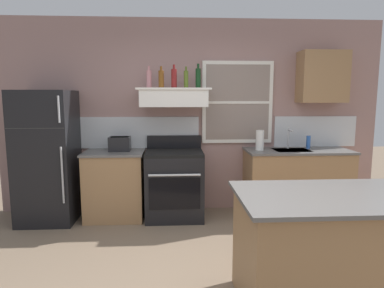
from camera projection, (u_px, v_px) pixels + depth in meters
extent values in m
cube|color=gray|center=(191.00, 117.00, 4.78)|extent=(5.40, 0.06, 2.70)
cube|color=silver|center=(110.00, 133.00, 4.71)|extent=(2.50, 0.02, 0.44)
cube|color=silver|center=(315.00, 131.00, 4.87)|extent=(1.20, 0.02, 0.44)
cube|color=white|center=(237.00, 102.00, 4.74)|extent=(1.00, 0.04, 1.15)
cube|color=gray|center=(238.00, 102.00, 4.73)|extent=(0.90, 0.01, 1.05)
cube|color=white|center=(238.00, 102.00, 4.72)|extent=(0.90, 0.02, 0.04)
cube|color=black|center=(47.00, 157.00, 4.36)|extent=(0.70, 0.68, 1.71)
cube|color=#333333|center=(35.00, 128.00, 3.97)|extent=(0.69, 0.00, 0.01)
cylinder|color=#A5A8AD|center=(62.00, 175.00, 4.03)|extent=(0.02, 0.02, 0.69)
cylinder|color=#A5A8AD|center=(59.00, 109.00, 3.92)|extent=(0.02, 0.02, 0.32)
cube|color=#9E754C|center=(115.00, 186.00, 4.53)|extent=(0.76, 0.60, 0.88)
cube|color=#605E5B|center=(114.00, 152.00, 4.46)|extent=(0.79, 0.63, 0.03)
cube|color=black|center=(120.00, 144.00, 4.48)|extent=(0.28, 0.20, 0.19)
cube|color=black|center=(120.00, 137.00, 4.47)|extent=(0.24, 0.16, 0.01)
cube|color=black|center=(109.00, 141.00, 4.47)|extent=(0.02, 0.03, 0.02)
cube|color=black|center=(174.00, 186.00, 4.53)|extent=(0.76, 0.64, 0.87)
cube|color=black|center=(174.00, 153.00, 4.47)|extent=(0.76, 0.64, 0.04)
cube|color=black|center=(174.00, 142.00, 4.74)|extent=(0.76, 0.06, 0.18)
cube|color=black|center=(175.00, 194.00, 4.21)|extent=(0.65, 0.01, 0.40)
cylinder|color=silver|center=(174.00, 175.00, 4.14)|extent=(0.65, 0.03, 0.03)
cube|color=white|center=(174.00, 98.00, 4.47)|extent=(0.88, 0.48, 0.22)
cube|color=#262628|center=(174.00, 105.00, 4.25)|extent=(0.75, 0.02, 0.04)
cube|color=white|center=(174.00, 89.00, 4.45)|extent=(0.96, 0.52, 0.02)
cylinder|color=#C67F84|center=(149.00, 79.00, 4.45)|extent=(0.07, 0.07, 0.23)
cylinder|color=#C67F84|center=(149.00, 68.00, 4.43)|extent=(0.03, 0.03, 0.06)
cylinder|color=brown|center=(161.00, 79.00, 4.36)|extent=(0.07, 0.07, 0.22)
cylinder|color=brown|center=(161.00, 68.00, 4.34)|extent=(0.03, 0.03, 0.06)
cylinder|color=maroon|center=(174.00, 79.00, 4.39)|extent=(0.07, 0.07, 0.24)
cylinder|color=maroon|center=(174.00, 67.00, 4.37)|extent=(0.03, 0.03, 0.06)
cylinder|color=#4C601E|center=(186.00, 79.00, 4.43)|extent=(0.06, 0.06, 0.22)
cylinder|color=#4C601E|center=(186.00, 69.00, 4.41)|extent=(0.03, 0.03, 0.06)
cylinder|color=#143819|center=(198.00, 78.00, 4.50)|extent=(0.07, 0.07, 0.26)
cylinder|color=#143819|center=(198.00, 66.00, 4.48)|extent=(0.03, 0.03, 0.06)
cube|color=#9E754C|center=(297.00, 183.00, 4.67)|extent=(1.40, 0.60, 0.88)
cube|color=#605E5B|center=(298.00, 151.00, 4.60)|extent=(1.43, 0.63, 0.03)
cube|color=#B7BABC|center=(291.00, 150.00, 4.58)|extent=(0.48, 0.36, 0.01)
cylinder|color=silver|center=(288.00, 139.00, 4.69)|extent=(0.03, 0.03, 0.28)
cylinder|color=silver|center=(291.00, 131.00, 4.60)|extent=(0.02, 0.16, 0.02)
cylinder|color=white|center=(260.00, 140.00, 4.55)|extent=(0.11, 0.11, 0.27)
cylinder|color=blue|center=(308.00, 142.00, 4.70)|extent=(0.06, 0.06, 0.18)
cube|color=#9E754C|center=(328.00, 254.00, 2.56)|extent=(1.32, 0.82, 0.88)
cube|color=#605E5B|center=(331.00, 196.00, 2.50)|extent=(1.40, 0.90, 0.03)
cube|color=#9E754C|center=(322.00, 77.00, 4.62)|extent=(0.64, 0.32, 0.70)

